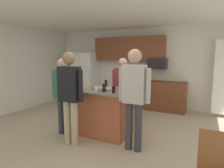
% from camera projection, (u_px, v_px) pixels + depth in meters
% --- Properties ---
extents(floor, '(7.04, 7.04, 0.00)m').
position_uv_depth(floor, '(101.00, 134.00, 4.06)').
color(floor, '#B7A88E').
rests_on(floor, ground).
extents(ceiling, '(7.04, 7.04, 0.00)m').
position_uv_depth(ceiling, '(100.00, 8.00, 3.68)').
color(ceiling, white).
extents(back_wall, '(6.40, 0.10, 2.60)m').
position_uv_depth(back_wall, '(142.00, 67.00, 6.35)').
color(back_wall, white).
rests_on(back_wall, ground).
extents(side_wall_left, '(0.10, 5.60, 2.60)m').
position_uv_depth(side_wall_left, '(2.00, 70.00, 5.27)').
color(side_wall_left, white).
rests_on(side_wall_left, ground).
extents(cabinet_run_upper, '(2.40, 0.38, 0.75)m').
position_uv_depth(cabinet_run_upper, '(129.00, 49.00, 6.26)').
color(cabinet_run_upper, brown).
extents(cabinet_run_lower, '(1.80, 0.63, 0.90)m').
position_uv_depth(cabinet_run_lower, '(156.00, 95.00, 5.93)').
color(cabinet_run_lower, brown).
rests_on(cabinet_run_lower, ground).
extents(refrigerator, '(0.86, 0.76, 1.80)m').
position_uv_depth(refrigerator, '(86.00, 77.00, 6.92)').
color(refrigerator, white).
rests_on(refrigerator, ground).
extents(microwave_over_range, '(0.56, 0.40, 0.32)m').
position_uv_depth(microwave_over_range, '(157.00, 63.00, 5.80)').
color(microwave_over_range, black).
extents(kitchen_island, '(1.14, 0.91, 0.97)m').
position_uv_depth(kitchen_island, '(106.00, 112.00, 4.01)').
color(kitchen_island, '#AD5638').
rests_on(kitchen_island, ground).
extents(person_guest_right, '(0.57, 0.22, 1.63)m').
position_uv_depth(person_guest_right, '(123.00, 86.00, 4.64)').
color(person_guest_right, '#232D4C').
rests_on(person_guest_right, ground).
extents(person_host_foreground, '(0.57, 0.24, 1.79)m').
position_uv_depth(person_host_foreground, '(134.00, 93.00, 3.21)').
color(person_host_foreground, '#383842').
rests_on(person_host_foreground, ground).
extents(person_elder_center, '(0.57, 0.23, 1.74)m').
position_uv_depth(person_elder_center, '(70.00, 92.00, 3.42)').
color(person_elder_center, tan).
rests_on(person_elder_center, ground).
extents(person_guest_left, '(0.57, 0.22, 1.62)m').
position_uv_depth(person_guest_left, '(63.00, 92.00, 3.92)').
color(person_guest_left, '#383842').
rests_on(person_guest_left, ground).
extents(glass_stout_tall, '(0.07, 0.07, 0.17)m').
position_uv_depth(glass_stout_tall, '(104.00, 88.00, 3.70)').
color(glass_stout_tall, black).
rests_on(glass_stout_tall, kitchen_island).
extents(glass_short_whisky, '(0.06, 0.06, 0.17)m').
position_uv_depth(glass_short_whisky, '(106.00, 84.00, 4.26)').
color(glass_short_whisky, black).
rests_on(glass_short_whisky, kitchen_island).
extents(mug_blue_stoneware, '(0.13, 0.09, 0.10)m').
position_uv_depth(mug_blue_stoneware, '(96.00, 89.00, 3.69)').
color(mug_blue_stoneware, white).
rests_on(mug_blue_stoneware, kitchen_island).
extents(mug_ceramic_white, '(0.13, 0.09, 0.09)m').
position_uv_depth(mug_ceramic_white, '(122.00, 89.00, 3.78)').
color(mug_ceramic_white, '#4C6B99').
rests_on(mug_ceramic_white, kitchen_island).
extents(glass_pilsner, '(0.07, 0.07, 0.12)m').
position_uv_depth(glass_pilsner, '(114.00, 90.00, 3.58)').
color(glass_pilsner, black).
rests_on(glass_pilsner, kitchen_island).
extents(tumbler_amber, '(0.07, 0.07, 0.13)m').
position_uv_depth(tumbler_amber, '(127.00, 86.00, 3.97)').
color(tumbler_amber, black).
rests_on(tumbler_amber, kitchen_island).
extents(serving_tray, '(0.44, 0.30, 0.04)m').
position_uv_depth(serving_tray, '(105.00, 89.00, 3.94)').
color(serving_tray, '#B7B7BC').
rests_on(serving_tray, kitchen_island).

